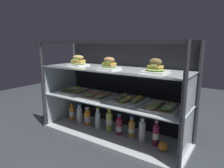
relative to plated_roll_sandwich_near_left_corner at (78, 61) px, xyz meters
The scene contains 24 objects.
ground_plane 0.89m from the plated_roll_sandwich_near_left_corner, ahead, with size 6.00×6.00×0.02m, color #2F3339.
case_base_deck 0.87m from the plated_roll_sandwich_near_left_corner, ahead, with size 1.55×0.53×0.04m, color #BABDC2.
case_frame 0.53m from the plated_roll_sandwich_near_left_corner, 19.94° to the left, with size 1.55×0.53×0.98m.
riser_lower_tier 0.71m from the plated_roll_sandwich_near_left_corner, ahead, with size 1.48×0.46×0.36m.
shelf_lower_glass 0.58m from the plated_roll_sandwich_near_left_corner, ahead, with size 1.50×0.48×0.01m, color silver.
riser_upper_tier 0.49m from the plated_roll_sandwich_near_left_corner, ahead, with size 1.48×0.46×0.30m.
shelf_upper_glass 0.45m from the plated_roll_sandwich_near_left_corner, ahead, with size 1.50×0.48×0.01m, color silver.
plated_roll_sandwich_near_left_corner is the anchor object (origin of this frame).
plated_roll_sandwich_far_left 0.46m from the plated_roll_sandwich_near_left_corner, ahead, with size 0.17×0.17×0.11m.
plated_roll_sandwich_right_of_center 0.90m from the plated_roll_sandwich_near_left_corner, ahead, with size 0.21×0.21×0.12m.
open_sandwich_tray_far_right 0.34m from the plated_roll_sandwich_near_left_corner, behind, with size 0.31×0.35×0.06m.
open_sandwich_tray_far_left 0.43m from the plated_roll_sandwich_near_left_corner, ahead, with size 0.31×0.35×0.06m.
open_sandwich_tray_left_of_center 0.71m from the plated_roll_sandwich_near_left_corner, ahead, with size 0.31×0.35×0.06m.
open_sandwich_tray_center 1.03m from the plated_roll_sandwich_near_left_corner, ahead, with size 0.31×0.35×0.06m.
juice_bottle_front_left_end 0.66m from the plated_roll_sandwich_near_left_corner, behind, with size 0.06×0.06×0.22m.
juice_bottle_back_right 0.63m from the plated_roll_sandwich_near_left_corner, 139.06° to the left, with size 0.07×0.07×0.23m.
juice_bottle_back_center 0.65m from the plated_roll_sandwich_near_left_corner, 10.52° to the left, with size 0.07×0.07×0.21m.
juice_bottle_near_post 0.68m from the plated_roll_sandwich_near_left_corner, ahead, with size 0.06×0.06×0.23m.
juice_bottle_front_fourth 0.73m from the plated_roll_sandwich_near_left_corner, ahead, with size 0.07×0.07×0.25m.
juice_bottle_front_second 0.83m from the plated_roll_sandwich_near_left_corner, ahead, with size 0.06×0.06×0.21m.
juice_bottle_back_left 0.92m from the plated_roll_sandwich_near_left_corner, ahead, with size 0.07×0.07×0.21m.
juice_bottle_tucked_behind 1.00m from the plated_roll_sandwich_near_left_corner, ahead, with size 0.07×0.07×0.24m.
juice_bottle_front_right_end 1.11m from the plated_roll_sandwich_near_left_corner, ahead, with size 0.06×0.06×0.24m.
orange_fruit_beside_bottles 1.22m from the plated_roll_sandwich_near_left_corner, ahead, with size 0.08×0.08×0.08m, color orange.
Camera 1 is at (1.08, -1.59, 0.96)m, focal length 31.89 mm.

